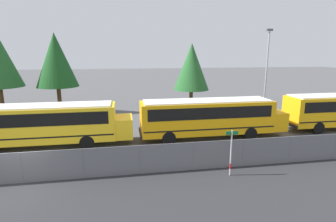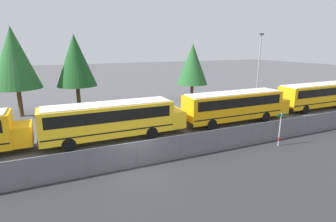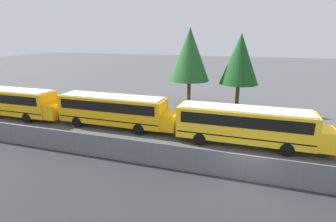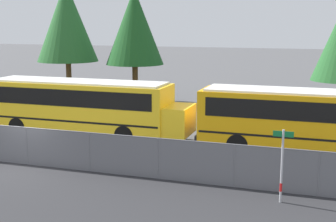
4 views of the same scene
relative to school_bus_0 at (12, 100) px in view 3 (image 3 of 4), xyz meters
name	(u,v)px [view 3 (image 3 of 4)]	position (x,y,z in m)	size (l,w,h in m)	color
ground_plane	(245,181)	(24.28, -5.64, -1.84)	(200.00, 200.00, 0.00)	#4C4C4F
fence	(246,168)	(24.28, -5.64, -0.97)	(73.52, 0.07, 1.70)	#9EA0A5
school_bus_0	(12,100)	(0.00, 0.00, 0.00)	(11.73, 2.50, 3.08)	#EDA80F
school_bus_1	(115,109)	(12.01, 0.51, 0.00)	(11.73, 2.50, 3.08)	#EDA80F
school_bus_2	(247,123)	(24.01, -0.07, 0.00)	(11.73, 2.50, 3.08)	yellow
tree_0	(190,54)	(16.55, 11.32, 4.42)	(4.94, 4.94, 9.48)	#51381E
tree_1	(240,59)	(22.55, 11.09, 4.03)	(4.46, 4.46, 8.79)	#51381E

